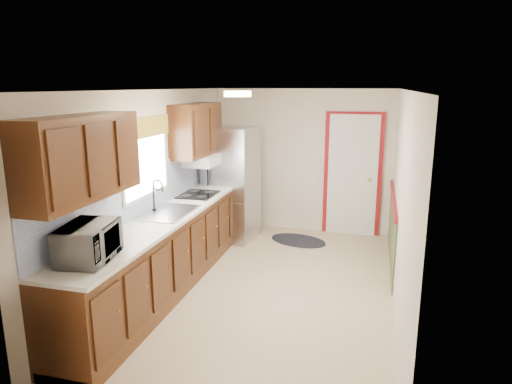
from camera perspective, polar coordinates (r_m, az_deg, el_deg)
The scene contains 8 objects.
room_shell at distance 5.37m, azimuth 1.49°, elevation -0.29°, with size 3.20×5.20×2.52m.
kitchen_run at distance 5.62m, azimuth -11.62°, elevation -4.07°, with size 0.63×4.00×2.20m.
back_wall_trim at distance 7.46m, azimuth 12.92°, elevation 0.77°, with size 1.12×2.30×2.08m.
ceiling_fixture at distance 5.10m, azimuth -2.31°, elevation 12.16°, with size 0.30×0.30×0.06m, color #FFD88C.
microwave at distance 4.29m, azimuth -20.25°, elevation -5.48°, with size 0.59×0.33×0.40m, color white.
refrigerator at distance 7.34m, azimuth -3.10°, elevation 1.05°, with size 0.84×0.80×1.82m.
rug at distance 7.44m, azimuth 5.30°, elevation -6.05°, with size 0.94×0.60×0.01m, color black.
cooktop at distance 6.48m, azimuth -7.25°, elevation -0.32°, with size 0.47×0.57×0.02m, color black.
Camera 1 is at (1.20, -5.08, 2.45)m, focal length 32.00 mm.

